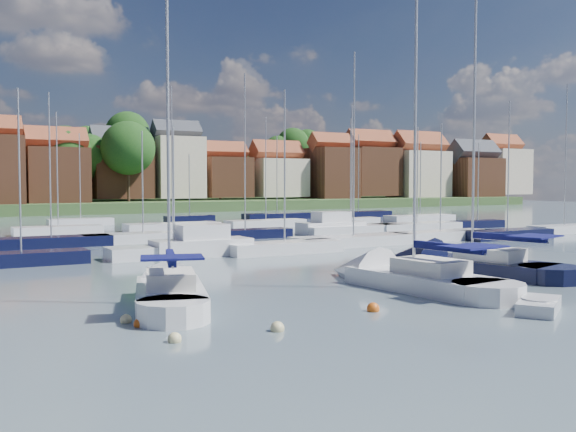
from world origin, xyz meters
TOP-DOWN VIEW (x-y plane):
  - ground at (0.00, 40.00)m, footprint 260.00×260.00m
  - sailboat_left at (-13.02, 4.44)m, footprint 5.64×10.75m
  - sailboat_centre at (-1.54, 2.85)m, footprint 4.48×12.39m
  - sailboat_navy at (4.60, 5.26)m, footprint 6.43×12.91m
  - tender at (-0.87, -5.07)m, footprint 3.32×2.83m
  - buoy_a at (-15.22, -2.55)m, footprint 0.46×0.46m
  - buoy_b at (-11.56, -2.82)m, footprint 0.49×0.49m
  - buoy_c at (-6.55, -1.68)m, footprint 0.52×0.52m
  - buoy_d at (-0.13, -2.01)m, footprint 0.48×0.48m
  - buoy_e at (2.68, 5.67)m, footprint 0.42×0.42m
  - buoy_g at (-15.58, 0.20)m, footprint 0.41×0.41m
  - buoy_h at (-15.80, 1.13)m, footprint 0.43×0.43m
  - marina_field at (1.91, 35.15)m, footprint 79.62×41.41m
  - far_shore_town at (2.23, 132.67)m, footprint 212.46×90.00m

SIDE VIEW (x-z plane):
  - ground at x=0.00m, z-range 0.00..0.00m
  - buoy_a at x=-15.22m, z-range -0.23..0.23m
  - buoy_b at x=-11.56m, z-range -0.25..0.25m
  - buoy_c at x=-6.55m, z-range -0.26..0.26m
  - buoy_d at x=-0.13m, z-range -0.24..0.24m
  - buoy_e at x=2.68m, z-range -0.21..0.21m
  - buoy_g at x=-15.58m, z-range -0.21..0.21m
  - buoy_h at x=-15.80m, z-range -0.22..0.22m
  - tender at x=-0.87m, z-range -0.08..0.58m
  - sailboat_navy at x=4.60m, z-range -8.27..8.97m
  - sailboat_centre at x=-1.54m, z-range -7.87..8.57m
  - sailboat_left at x=-13.02m, z-range -6.74..7.46m
  - marina_field at x=1.91m, z-range -7.53..8.40m
  - far_shore_town at x=2.23m, z-range -6.53..15.74m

